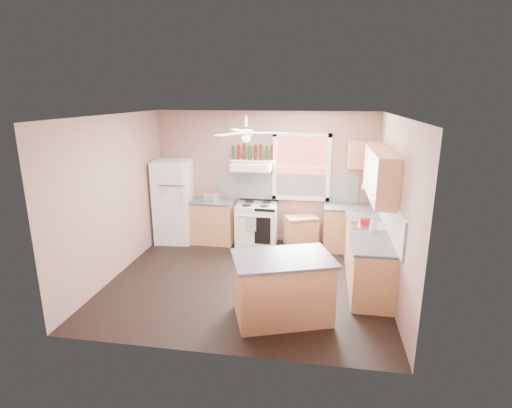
% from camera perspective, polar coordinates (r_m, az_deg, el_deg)
% --- Properties ---
extents(floor, '(4.50, 4.50, 0.00)m').
position_cam_1_polar(floor, '(6.81, -1.27, -10.83)').
color(floor, black).
rests_on(floor, ground).
extents(ceiling, '(4.50, 4.50, 0.00)m').
position_cam_1_polar(ceiling, '(6.12, -1.42, 12.50)').
color(ceiling, white).
rests_on(ceiling, ground).
extents(wall_back, '(4.50, 0.05, 2.70)m').
position_cam_1_polar(wall_back, '(8.28, 1.27, 3.81)').
color(wall_back, '#906B61').
rests_on(wall_back, ground).
extents(wall_right, '(0.05, 4.00, 2.70)m').
position_cam_1_polar(wall_right, '(6.33, 19.34, -0.69)').
color(wall_right, '#906B61').
rests_on(wall_right, ground).
extents(wall_left, '(0.05, 4.00, 2.70)m').
position_cam_1_polar(wall_left, '(7.11, -19.67, 0.98)').
color(wall_left, '#906B61').
rests_on(wall_left, ground).
extents(backsplash_back, '(2.90, 0.03, 0.55)m').
position_cam_1_polar(backsplash_back, '(8.23, 4.33, 2.45)').
color(backsplash_back, white).
rests_on(backsplash_back, wall_back).
extents(backsplash_right, '(0.03, 2.60, 0.55)m').
position_cam_1_polar(backsplash_right, '(6.65, 18.46, -1.42)').
color(backsplash_right, white).
rests_on(backsplash_right, wall_right).
extents(window_view, '(1.00, 0.02, 1.20)m').
position_cam_1_polar(window_view, '(8.12, 6.51, 5.28)').
color(window_view, brown).
rests_on(window_view, wall_back).
extents(window_frame, '(1.16, 0.07, 1.36)m').
position_cam_1_polar(window_frame, '(8.09, 6.50, 5.25)').
color(window_frame, white).
rests_on(window_frame, wall_back).
extents(refrigerator, '(0.80, 0.78, 1.72)m').
position_cam_1_polar(refrigerator, '(8.48, -11.66, 0.38)').
color(refrigerator, white).
rests_on(refrigerator, floor).
extents(base_cabinet_left, '(0.90, 0.60, 0.86)m').
position_cam_1_polar(base_cabinet_left, '(8.42, -6.25, -2.56)').
color(base_cabinet_left, '#A66D45').
rests_on(base_cabinet_left, floor).
extents(counter_left, '(0.92, 0.62, 0.04)m').
position_cam_1_polar(counter_left, '(8.29, -6.34, 0.40)').
color(counter_left, '#444446').
rests_on(counter_left, base_cabinet_left).
extents(toaster, '(0.32, 0.26, 0.18)m').
position_cam_1_polar(toaster, '(8.18, -6.39, 1.00)').
color(toaster, silver).
rests_on(toaster, counter_left).
extents(stove, '(0.84, 0.67, 0.86)m').
position_cam_1_polar(stove, '(8.22, 0.12, -2.91)').
color(stove, white).
rests_on(stove, floor).
extents(range_hood, '(0.78, 0.50, 0.14)m').
position_cam_1_polar(range_hood, '(8.00, -0.63, 5.37)').
color(range_hood, white).
rests_on(range_hood, wall_back).
extents(bottle_shelf, '(0.90, 0.26, 0.03)m').
position_cam_1_polar(bottle_shelf, '(8.10, -0.49, 6.22)').
color(bottle_shelf, white).
rests_on(bottle_shelf, range_hood).
extents(cart, '(0.73, 0.62, 0.62)m').
position_cam_1_polar(cart, '(8.22, 6.46, -3.89)').
color(cart, '#A66D45').
rests_on(cart, floor).
extents(base_cabinet_corner, '(1.00, 0.60, 0.86)m').
position_cam_1_polar(base_cabinet_corner, '(8.15, 13.20, -3.50)').
color(base_cabinet_corner, '#A66D45').
rests_on(base_cabinet_corner, floor).
extents(base_cabinet_right, '(0.60, 2.20, 0.86)m').
position_cam_1_polar(base_cabinet_right, '(6.86, 15.57, -7.30)').
color(base_cabinet_right, '#A66D45').
rests_on(base_cabinet_right, floor).
extents(counter_corner, '(1.02, 0.62, 0.04)m').
position_cam_1_polar(counter_corner, '(8.02, 13.40, -0.45)').
color(counter_corner, '#444446').
rests_on(counter_corner, base_cabinet_corner).
extents(counter_right, '(0.62, 2.22, 0.04)m').
position_cam_1_polar(counter_right, '(6.70, 15.75, -3.73)').
color(counter_right, '#444446').
rests_on(counter_right, base_cabinet_right).
extents(sink, '(0.55, 0.45, 0.03)m').
position_cam_1_polar(sink, '(6.88, 15.59, -3.08)').
color(sink, silver).
rests_on(sink, counter_right).
extents(faucet, '(0.03, 0.03, 0.14)m').
position_cam_1_polar(faucet, '(6.88, 16.96, -2.54)').
color(faucet, silver).
rests_on(faucet, sink).
extents(upper_cabinet_right, '(0.33, 1.80, 0.76)m').
position_cam_1_polar(upper_cabinet_right, '(6.68, 17.33, 4.10)').
color(upper_cabinet_right, '#A66D45').
rests_on(upper_cabinet_right, wall_right).
extents(upper_cabinet_corner, '(0.60, 0.33, 0.52)m').
position_cam_1_polar(upper_cabinet_corner, '(7.95, 15.24, 6.83)').
color(upper_cabinet_corner, '#A66D45').
rests_on(upper_cabinet_corner, wall_back).
extents(paper_towel, '(0.26, 0.12, 0.12)m').
position_cam_1_polar(paper_towel, '(8.11, 15.74, 2.27)').
color(paper_towel, white).
rests_on(paper_towel, wall_back).
extents(island, '(1.45, 1.17, 0.86)m').
position_cam_1_polar(island, '(5.61, 3.80, -12.02)').
color(island, '#A66D45').
rests_on(island, floor).
extents(island_top, '(1.54, 1.26, 0.04)m').
position_cam_1_polar(island_top, '(5.41, 3.89, -7.78)').
color(island_top, '#444446').
rests_on(island_top, island).
extents(ceiling_fan_hub, '(0.20, 0.20, 0.08)m').
position_cam_1_polar(ceiling_fan_hub, '(6.14, -1.40, 10.17)').
color(ceiling_fan_hub, white).
rests_on(ceiling_fan_hub, ceiling).
extents(soap_bottle, '(0.12, 0.12, 0.25)m').
position_cam_1_polar(soap_bottle, '(6.60, 16.34, -2.77)').
color(soap_bottle, silver).
rests_on(soap_bottle, counter_right).
extents(red_caddy, '(0.19, 0.14, 0.10)m').
position_cam_1_polar(red_caddy, '(6.97, 15.28, -2.35)').
color(red_caddy, '#A90E13').
rests_on(red_caddy, counter_right).
extents(wine_bottles, '(0.86, 0.06, 0.31)m').
position_cam_1_polar(wine_bottles, '(8.07, -0.48, 7.33)').
color(wine_bottles, '#143819').
rests_on(wine_bottles, bottle_shelf).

